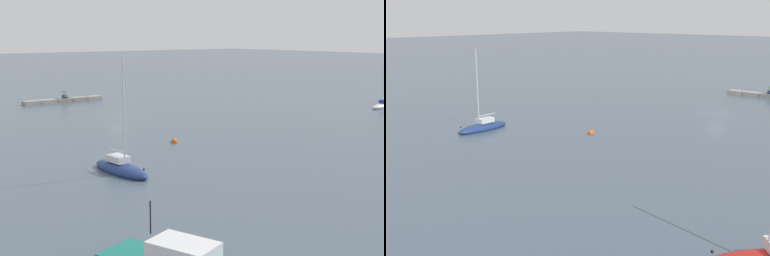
# 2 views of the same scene
# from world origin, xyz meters

# --- Properties ---
(ground_plane) EXTENTS (500.00, 500.00, 0.00)m
(ground_plane) POSITION_xyz_m (0.00, 0.00, 0.00)
(ground_plane) COLOR #475666
(seawall_pier) EXTENTS (13.47, 1.86, 0.63)m
(seawall_pier) POSITION_xyz_m (-0.00, -18.11, 0.31)
(seawall_pier) COLOR gray
(seawall_pier) RESTS_ON ground_plane
(person_seated_grey_left) EXTENTS (0.41, 0.62, 0.73)m
(person_seated_grey_left) POSITION_xyz_m (-0.55, -18.05, 0.88)
(person_seated_grey_left) COLOR #1E2333
(person_seated_grey_left) RESTS_ON seawall_pier
(person_seated_blue_right) EXTENTS (0.41, 0.62, 0.73)m
(person_seated_blue_right) POSITION_xyz_m (0.01, -18.02, 0.88)
(person_seated_blue_right) COLOR #1E2333
(person_seated_blue_right) RESTS_ON seawall_pier
(umbrella_open_green) EXTENTS (1.17, 1.17, 1.26)m
(umbrella_open_green) POSITION_xyz_m (-0.26, -18.14, 1.73)
(umbrella_open_green) COLOR black
(umbrella_open_green) RESTS_ON seawall_pier
(sailboat_navy_near) EXTENTS (2.33, 7.00, 9.78)m
(sailboat_navy_near) POSITION_xyz_m (15.75, 27.26, 0.34)
(sailboat_navy_near) COLOR navy
(sailboat_navy_near) RESTS_ON ground_plane
(sailboat_white_far) EXTENTS (6.09, 2.26, 8.03)m
(sailboat_white_far) POSITION_xyz_m (-35.71, 18.52, 0.29)
(sailboat_white_far) COLOR silver
(sailboat_white_far) RESTS_ON ground_plane
(mooring_buoy_near) EXTENTS (0.66, 0.66, 0.66)m
(mooring_buoy_near) POSITION_xyz_m (5.21, 20.16, 0.12)
(mooring_buoy_near) COLOR #EA5914
(mooring_buoy_near) RESTS_ON ground_plane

